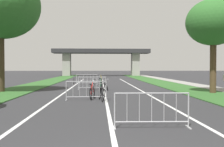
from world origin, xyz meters
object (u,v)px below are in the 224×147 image
(tree_left_oak_mid, at_px, (1,6))
(bicycle_silver_0, at_px, (93,86))
(bicycle_green_5, at_px, (101,85))
(crowd_barrier_third, at_px, (92,83))
(bicycle_purple_2, at_px, (74,81))
(crowd_barrier_nearest, at_px, (152,110))
(bicycle_red_6, at_px, (92,93))
(bicycle_black_3, at_px, (102,94))
(tree_right_pine_near, at_px, (213,23))
(bicycle_yellow_4, at_px, (102,81))
(crowd_barrier_second, at_px, (86,91))
(crowd_barrier_fourth, at_px, (87,80))
(bicycle_white_1, at_px, (106,86))

(tree_left_oak_mid, height_order, bicycle_silver_0, tree_left_oak_mid)
(bicycle_green_5, bearing_deg, tree_left_oak_mid, -155.25)
(tree_left_oak_mid, relative_size, crowd_barrier_third, 3.86)
(bicycle_purple_2, bearing_deg, crowd_barrier_nearest, 96.21)
(bicycle_red_6, bearing_deg, bicycle_black_3, -50.60)
(tree_right_pine_near, xyz_separation_m, bicycle_green_5, (-7.76, 3.90, -4.53))
(bicycle_silver_0, bearing_deg, crowd_barrier_third, 89.08)
(bicycle_black_3, height_order, bicycle_green_5, bicycle_black_3)
(bicycle_silver_0, bearing_deg, bicycle_black_3, -92.09)
(crowd_barrier_third, distance_m, bicycle_red_6, 6.30)
(bicycle_yellow_4, bearing_deg, tree_right_pine_near, -50.97)
(bicycle_red_6, bearing_deg, crowd_barrier_nearest, -67.99)
(crowd_barrier_second, distance_m, bicycle_green_5, 7.29)
(bicycle_purple_2, xyz_separation_m, bicycle_green_5, (2.94, -6.96, -0.02))
(crowd_barrier_nearest, xyz_separation_m, bicycle_purple_2, (-4.37, 21.02, -0.15))
(tree_right_pine_near, height_order, bicycle_silver_0, tree_right_pine_near)
(crowd_barrier_second, height_order, crowd_barrier_fourth, same)
(tree_right_pine_near, relative_size, bicycle_yellow_4, 3.89)
(bicycle_black_3, relative_size, bicycle_green_5, 1.06)
(crowd_barrier_fourth, relative_size, bicycle_green_5, 1.37)
(bicycle_silver_0, bearing_deg, tree_right_pine_near, -27.09)
(crowd_barrier_third, bearing_deg, bicycle_silver_0, -82.90)
(crowd_barrier_third, distance_m, bicycle_black_3, 7.21)
(tree_left_oak_mid, height_order, bicycle_red_6, tree_left_oak_mid)
(crowd_barrier_nearest, bearing_deg, crowd_barrier_third, 99.05)
(bicycle_green_5, xyz_separation_m, bicycle_red_6, (-0.54, -6.71, 0.01))
(crowd_barrier_fourth, relative_size, bicycle_red_6, 1.31)
(tree_left_oak_mid, height_order, bicycle_green_5, tree_left_oak_mid)
(crowd_barrier_fourth, distance_m, bicycle_green_5, 6.58)
(tree_right_pine_near, xyz_separation_m, bicycle_yellow_4, (-7.66, 10.81, -4.52))
(crowd_barrier_second, bearing_deg, bicycle_yellow_4, 86.17)
(crowd_barrier_third, distance_m, bicycle_yellow_4, 7.37)
(bicycle_white_1, bearing_deg, crowd_barrier_third, -30.67)
(crowd_barrier_second, height_order, crowd_barrier_third, same)
(bicycle_green_5, bearing_deg, crowd_barrier_second, -89.49)
(bicycle_yellow_4, bearing_deg, crowd_barrier_nearest, -82.64)
(crowd_barrier_fourth, height_order, bicycle_red_6, crowd_barrier_fourth)
(tree_left_oak_mid, relative_size, bicycle_green_5, 5.28)
(tree_right_pine_near, xyz_separation_m, bicycle_purple_2, (-10.69, 10.86, -4.52))
(crowd_barrier_fourth, bearing_deg, crowd_barrier_third, -83.86)
(crowd_barrier_fourth, height_order, bicycle_black_3, crowd_barrier_fourth)
(bicycle_purple_2, bearing_deg, tree_right_pine_near, 129.02)
(bicycle_white_1, bearing_deg, bicycle_red_6, 77.02)
(crowd_barrier_nearest, xyz_separation_m, bicycle_white_1, (-1.01, 13.04, -0.17))
(bicycle_purple_2, height_order, bicycle_green_5, bicycle_green_5)
(crowd_barrier_fourth, xyz_separation_m, bicycle_silver_0, (0.80, -7.40, -0.15))
(bicycle_purple_2, distance_m, bicycle_yellow_4, 3.04)
(tree_right_pine_near, bearing_deg, bicycle_red_6, -161.28)
(crowd_barrier_second, relative_size, bicycle_black_3, 1.29)
(tree_left_oak_mid, height_order, crowd_barrier_nearest, tree_left_oak_mid)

